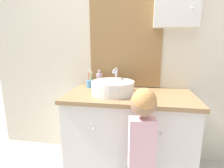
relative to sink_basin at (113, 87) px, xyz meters
name	(u,v)px	position (x,y,z in m)	size (l,w,h in m)	color
wall_back	(134,40)	(0.17, 0.33, 0.43)	(3.20, 0.18, 2.50)	beige
vanity_counter	(129,133)	(0.15, 0.01, -0.45)	(1.16, 0.60, 0.78)	silver
sink_basin	(113,87)	(0.00, 0.00, 0.00)	(0.39, 0.44, 0.22)	white
toothbrush_holder	(90,83)	(-0.28, 0.20, -0.02)	(0.08, 0.08, 0.20)	#4C93C6
soap_dispenser	(99,80)	(-0.18, 0.22, 0.02)	(0.06, 0.06, 0.19)	#CCA3BC
child_figure	(142,137)	(0.27, -0.43, -0.23)	(0.19, 0.46, 0.95)	slate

